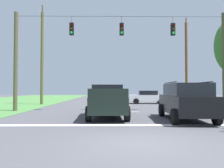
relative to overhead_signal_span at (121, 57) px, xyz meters
The scene contains 11 objects.
ground_plane 10.68m from the overhead_signal_span, 89.55° to the right, with size 120.00×120.00×0.00m, color #47474C.
stop_bar_stripe 7.76m from the overhead_signal_span, 89.32° to the right, with size 13.51×0.45×0.01m, color white.
lane_dash_0 4.23m from the overhead_signal_span, 81.67° to the right, with size 0.15×2.50×0.01m, color white.
lane_dash_1 7.31m from the overhead_signal_span, 89.26° to the left, with size 0.15×2.50×0.01m, color white.
lane_dash_2 12.63m from the overhead_signal_span, 89.63° to the left, with size 0.15×2.50×0.01m, color white.
overhead_signal_span is the anchor object (origin of this frame).
pickup_truck 4.85m from the overhead_signal_span, 106.17° to the right, with size 2.40×5.45×1.95m.
suv_black 6.68m from the overhead_signal_span, 56.60° to the right, with size 2.42×4.90×2.05m.
distant_car_crossing_white 9.99m from the overhead_signal_span, 67.23° to the left, with size 4.42×2.27×1.52m.
utility_pole_mid_right 12.14m from the overhead_signal_span, 46.89° to the left, with size 0.32×1.68×10.24m.
utility_pole_near_left 11.10m from the overhead_signal_span, 139.06° to the left, with size 0.32×2.00×11.05m.
Camera 1 is at (-0.95, -6.73, 1.66)m, focal length 34.51 mm.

